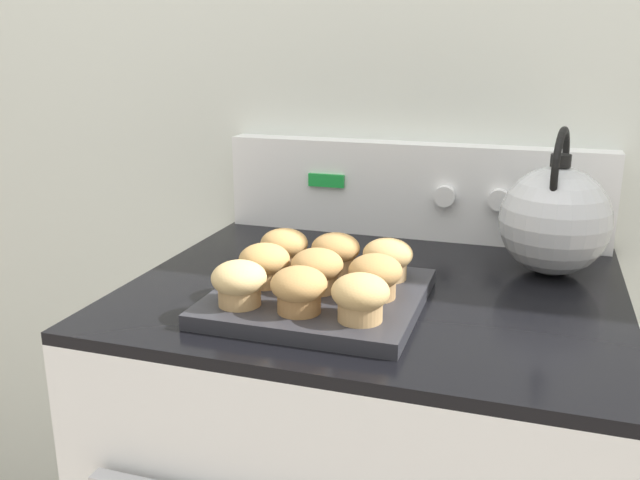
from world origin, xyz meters
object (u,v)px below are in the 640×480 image
object	(u,v)px
muffin_r0_c0	(239,282)
muffin_r2_c1	(336,252)
muffin_r1_c0	(264,264)
muffin_r2_c0	(284,247)
tea_kettle	(555,218)
muffin_r0_c1	(299,289)
muffin_pan	(319,297)
muffin_r2_c2	(388,258)
muffin_r0_c2	(360,297)
muffin_r1_c1	(317,269)
muffin_r1_c2	(375,275)

from	to	relation	value
muffin_r0_c0	muffin_r2_c1	bearing A→B (deg)	63.89
muffin_r1_c0	muffin_r2_c0	size ratio (longest dim) A/B	1.00
tea_kettle	muffin_r1_c0	bearing A→B (deg)	-147.92
muffin_r2_c0	tea_kettle	size ratio (longest dim) A/B	0.31
muffin_r1_c0	muffin_r0_c1	bearing A→B (deg)	-45.06
muffin_r2_c1	muffin_pan	bearing A→B (deg)	-89.15
muffin_r2_c0	muffin_r2_c2	bearing A→B (deg)	-1.35
muffin_r0_c2	muffin_r0_c1	bearing A→B (deg)	178.54
muffin_r0_c0	muffin_r1_c0	bearing A→B (deg)	88.94
muffin_r1_c1	muffin_r1_c2	bearing A→B (deg)	-0.31
muffin_r2_c0	muffin_pan	bearing A→B (deg)	-44.87
muffin_r1_c0	tea_kettle	xyz separation A→B (m)	(0.41, 0.26, 0.04)
muffin_r0_c1	muffin_r1_c1	bearing A→B (deg)	91.79
muffin_r2_c1	muffin_r1_c1	bearing A→B (deg)	-90.94
muffin_r0_c0	muffin_r1_c1	bearing A→B (deg)	45.81
muffin_r1_c0	muffin_r1_c2	size ratio (longest dim) A/B	1.00
muffin_r1_c2	muffin_r2_c1	xyz separation A→B (m)	(-0.09, 0.09, 0.00)
muffin_r0_c1	tea_kettle	xyz separation A→B (m)	(0.33, 0.35, 0.04)
muffin_r0_c1	tea_kettle	bearing A→B (deg)	46.56
muffin_r1_c1	tea_kettle	distance (m)	0.42
muffin_r0_c2	muffin_r1_c2	distance (m)	0.09
muffin_pan	muffin_r2_c2	xyz separation A→B (m)	(0.08, 0.08, 0.04)
tea_kettle	muffin_r0_c1	bearing A→B (deg)	-133.44
muffin_r0_c1	muffin_r2_c2	xyz separation A→B (m)	(0.08, 0.17, 0.00)
muffin_r0_c2	muffin_r1_c1	size ratio (longest dim) A/B	1.00
muffin_r0_c2	muffin_r2_c2	world-z (taller)	same
muffin_r1_c1	muffin_r0_c1	bearing A→B (deg)	-88.21
muffin_pan	muffin_r0_c0	size ratio (longest dim) A/B	3.88
muffin_r0_c0	muffin_pan	bearing A→B (deg)	45.00
muffin_r0_c2	muffin_r1_c0	size ratio (longest dim) A/B	1.00
muffin_r0_c1	muffin_r2_c2	distance (m)	0.19
muffin_r0_c1	muffin_r1_c0	size ratio (longest dim) A/B	1.00
muffin_r0_c1	muffin_r1_c0	world-z (taller)	same
muffin_r0_c1	muffin_r2_c0	distance (m)	0.20
muffin_pan	muffin_r0_c2	size ratio (longest dim) A/B	3.88
muffin_r2_c2	muffin_r1_c0	bearing A→B (deg)	-153.74
muffin_r1_c1	muffin_r2_c0	world-z (taller)	same
muffin_pan	muffin_r2_c0	distance (m)	0.13
muffin_r2_c1	tea_kettle	distance (m)	0.37
muffin_r2_c1	tea_kettle	size ratio (longest dim) A/B	0.31
muffin_r1_c0	muffin_r1_c2	bearing A→B (deg)	-0.16
muffin_r0_c2	muffin_r2_c1	xyz separation A→B (m)	(-0.09, 0.18, 0.00)
muffin_r0_c0	muffin_r0_c2	distance (m)	0.17
muffin_r0_c0	muffin_r2_c0	distance (m)	0.18
muffin_r1_c2	muffin_r0_c2	bearing A→B (deg)	-89.33
muffin_r0_c2	muffin_r2_c1	world-z (taller)	same
muffin_r0_c2	muffin_r2_c1	size ratio (longest dim) A/B	1.00
muffin_pan	muffin_r1_c2	bearing A→B (deg)	-0.55
muffin_r1_c0	muffin_r2_c0	xyz separation A→B (m)	(-0.00, 0.09, 0.00)
muffin_pan	muffin_r0_c2	xyz separation A→B (m)	(0.09, -0.09, 0.04)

